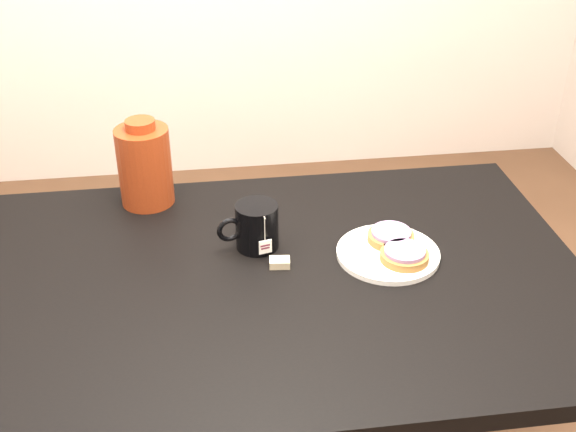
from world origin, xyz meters
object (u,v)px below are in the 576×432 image
at_px(table, 266,306).
at_px(bagel_back, 391,236).
at_px(plate, 388,253).
at_px(mug, 256,226).
at_px(bagel_front, 404,255).
at_px(teabag_pouch, 280,263).
at_px(bagel_package, 145,165).

xyz_separation_m(table, bagel_back, (0.30, 0.08, 0.11)).
height_order(plate, mug, mug).
xyz_separation_m(bagel_back, bagel_front, (0.01, -0.08, -0.00)).
relative_size(mug, teabag_pouch, 3.38).
distance_m(bagel_back, bagel_package, 0.63).
height_order(teabag_pouch, bagel_package, bagel_package).
distance_m(plate, bagel_package, 0.64).
relative_size(table, bagel_package, 6.28).
relative_size(bagel_back, bagel_front, 1.07).
bearing_deg(teabag_pouch, bagel_back, 10.44).
bearing_deg(plate, teabag_pouch, -178.58).
xyz_separation_m(table, plate, (0.28, 0.04, 0.09)).
bearing_deg(bagel_back, bagel_front, -83.12).
height_order(bagel_back, mug, mug).
bearing_deg(plate, bagel_back, 68.29).
relative_size(plate, bagel_front, 1.87).
height_order(table, bagel_back, bagel_back).
bearing_deg(bagel_package, bagel_back, -26.89).
distance_m(plate, bagel_front, 0.05).
distance_m(bagel_front, bagel_package, 0.68).
xyz_separation_m(table, teabag_pouch, (0.04, 0.03, 0.09)).
height_order(mug, teabag_pouch, mug).
relative_size(bagel_back, mug, 0.87).
relative_size(bagel_front, bagel_package, 0.55).
relative_size(bagel_back, teabag_pouch, 2.94).
bearing_deg(table, teabag_pouch, 42.90).
bearing_deg(bagel_package, table, -54.60).
bearing_deg(bagel_back, bagel_package, 153.11).
height_order(mug, bagel_package, bagel_package).
relative_size(mug, bagel_package, 0.68).
bearing_deg(bagel_back, table, -164.74).
bearing_deg(table, plate, 7.90).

